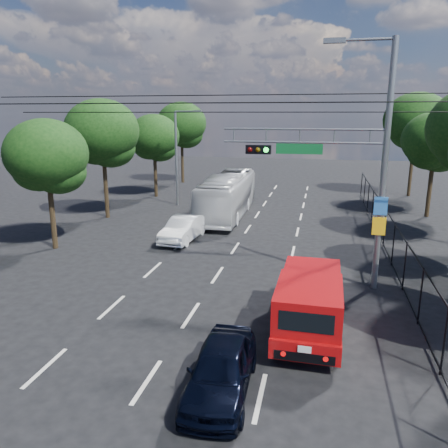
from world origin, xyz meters
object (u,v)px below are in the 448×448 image
(red_pickup, at_px, (310,302))
(white_bus, at_px, (228,195))
(navy_hatchback, at_px, (221,369))
(white_van, at_px, (183,229))
(signal_mast, at_px, (352,157))

(red_pickup, height_order, white_bus, white_bus)
(navy_hatchback, distance_m, white_van, 13.77)
(red_pickup, xyz_separation_m, white_van, (-7.12, 9.13, -0.39))
(signal_mast, relative_size, white_van, 2.36)
(red_pickup, bearing_deg, signal_mast, 74.00)
(signal_mast, xyz_separation_m, white_van, (-8.36, 4.81, -4.58))
(white_bus, height_order, white_van, white_bus)
(navy_hatchback, xyz_separation_m, white_van, (-5.08, 12.80, 0.02))
(red_pickup, distance_m, white_bus, 16.76)
(red_pickup, distance_m, white_van, 11.59)
(navy_hatchback, height_order, white_bus, white_bus)
(white_bus, relative_size, white_van, 2.54)
(signal_mast, height_order, white_van, signal_mast)
(navy_hatchback, height_order, white_van, white_van)
(red_pickup, xyz_separation_m, white_bus, (-6.02, 15.64, 0.37))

